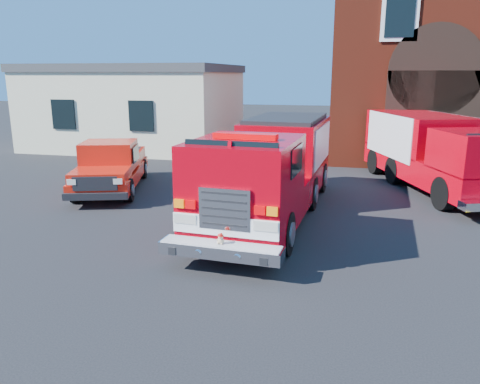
% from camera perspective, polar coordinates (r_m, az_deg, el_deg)
% --- Properties ---
extents(ground, '(100.00, 100.00, 0.00)m').
position_cam_1_polar(ground, '(11.96, 1.30, -4.67)').
color(ground, black).
rests_on(ground, ground).
extents(parking_stripe_far, '(0.12, 3.00, 0.01)m').
position_cam_1_polar(parking_stripe_far, '(18.97, 25.55, 1.03)').
color(parking_stripe_far, yellow).
rests_on(parking_stripe_far, ground).
extents(side_building, '(10.20, 8.20, 4.35)m').
position_cam_1_polar(side_building, '(26.64, -12.28, 10.29)').
color(side_building, beige).
rests_on(side_building, ground).
extents(fire_engine, '(2.94, 8.62, 2.61)m').
position_cam_1_polar(fire_engine, '(12.93, 3.86, 2.95)').
color(fire_engine, black).
rests_on(fire_engine, ground).
extents(pickup_truck, '(3.29, 5.48, 1.69)m').
position_cam_1_polar(pickup_truck, '(16.57, -15.39, 3.01)').
color(pickup_truck, black).
rests_on(pickup_truck, ground).
extents(secondary_truck, '(4.67, 7.95, 2.47)m').
position_cam_1_polar(secondary_truck, '(17.34, 22.62, 4.74)').
color(secondary_truck, black).
rests_on(secondary_truck, ground).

